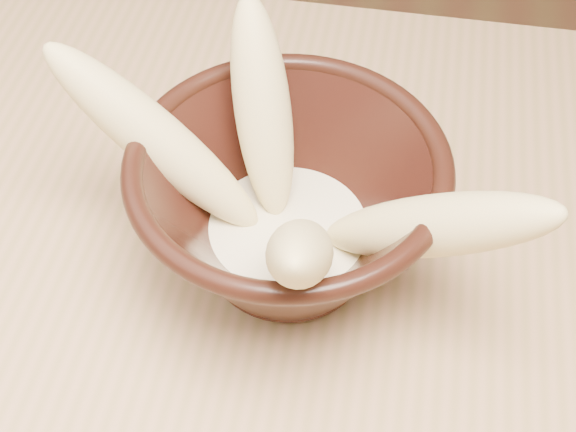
# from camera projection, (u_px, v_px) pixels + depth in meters

# --- Properties ---
(bowl) EXTENTS (0.19, 0.19, 0.10)m
(bowl) POSITION_uv_depth(u_px,v_px,m) (288.00, 207.00, 0.49)
(bowl) COLOR black
(bowl) RESTS_ON table
(milk_puddle) EXTENTS (0.11, 0.11, 0.01)m
(milk_puddle) POSITION_uv_depth(u_px,v_px,m) (288.00, 233.00, 0.51)
(milk_puddle) COLOR beige
(milk_puddle) RESTS_ON bowl
(banana_upright) EXTENTS (0.07, 0.11, 0.14)m
(banana_upright) POSITION_uv_depth(u_px,v_px,m) (263.00, 108.00, 0.49)
(banana_upright) COLOR #F5DF91
(banana_upright) RESTS_ON bowl
(banana_left) EXTENTS (0.15, 0.06, 0.13)m
(banana_left) POSITION_uv_depth(u_px,v_px,m) (156.00, 139.00, 0.48)
(banana_left) COLOR #F5DF91
(banana_left) RESTS_ON bowl
(banana_right) EXTENTS (0.15, 0.09, 0.13)m
(banana_right) POSITION_uv_depth(u_px,v_px,m) (432.00, 226.00, 0.44)
(banana_right) COLOR #F5DF91
(banana_right) RESTS_ON bowl
(banana_front) EXTENTS (0.05, 0.13, 0.14)m
(banana_front) POSITION_uv_depth(u_px,v_px,m) (300.00, 252.00, 0.42)
(banana_front) COLOR #F5DF91
(banana_front) RESTS_ON bowl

